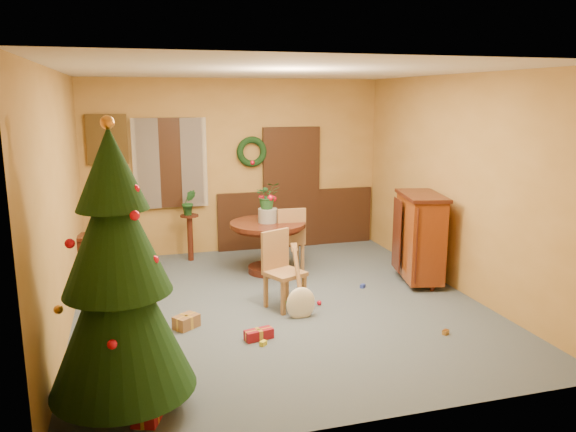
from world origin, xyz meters
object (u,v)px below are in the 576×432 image
object	(u,v)px
dining_table	(268,237)
christmas_tree	(118,279)
writing_desk	(107,247)
sideboard	(420,235)
chair_near	(281,267)

from	to	relation	value
dining_table	christmas_tree	distance (m)	4.01
christmas_tree	writing_desk	distance (m)	3.61
christmas_tree	writing_desk	size ratio (longest dim) A/B	2.90
sideboard	dining_table	bearing A→B (deg)	152.55
sideboard	writing_desk	bearing A→B (deg)	164.34
dining_table	writing_desk	world-z (taller)	dining_table
dining_table	chair_near	size ratio (longest dim) A/B	1.16
chair_near	sideboard	size ratio (longest dim) A/B	0.76
chair_near	christmas_tree	xyz separation A→B (m)	(-1.90, -1.97, 0.65)
christmas_tree	sideboard	world-z (taller)	christmas_tree
chair_near	christmas_tree	world-z (taller)	christmas_tree
writing_desk	sideboard	bearing A→B (deg)	-15.66
writing_desk	sideboard	distance (m)	4.43
dining_table	christmas_tree	bearing A→B (deg)	-121.73
chair_near	writing_desk	xyz separation A→B (m)	(-2.11, 1.57, 0.01)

